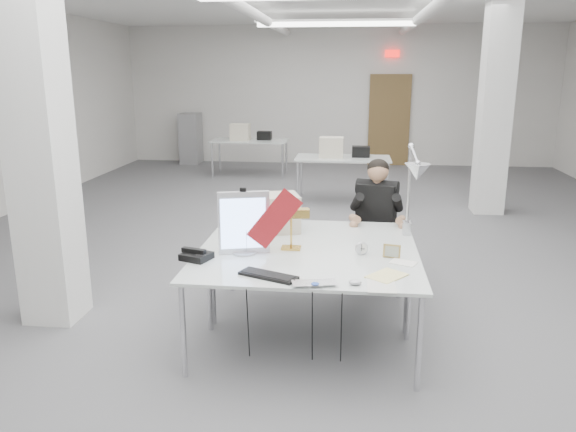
{
  "coord_description": "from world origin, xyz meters",
  "views": [
    {
      "loc": [
        0.33,
        -6.49,
        2.2
      ],
      "look_at": [
        -0.18,
        -2.0,
        1.02
      ],
      "focal_mm": 35.0,
      "sensor_mm": 36.0,
      "label": 1
    }
  ],
  "objects_px": {
    "monitor": "(244,223)",
    "desk_phone": "(196,256)",
    "architect_lamp": "(412,193)",
    "bankers_lamp": "(291,227)",
    "laptop": "(315,286)",
    "office_chair": "(375,234)",
    "seated_person": "(377,203)",
    "beige_monitor": "(278,213)",
    "desk_main": "(304,268)"
  },
  "relations": [
    {
      "from": "monitor",
      "to": "desk_phone",
      "type": "relative_size",
      "value": 2.41
    },
    {
      "from": "monitor",
      "to": "architect_lamp",
      "type": "distance_m",
      "value": 1.44
    },
    {
      "from": "monitor",
      "to": "bankers_lamp",
      "type": "xyz_separation_m",
      "value": [
        0.37,
        0.15,
        -0.07
      ]
    },
    {
      "from": "laptop",
      "to": "architect_lamp",
      "type": "height_order",
      "value": "architect_lamp"
    },
    {
      "from": "office_chair",
      "to": "architect_lamp",
      "type": "xyz_separation_m",
      "value": [
        0.24,
        -0.92,
        0.64
      ]
    },
    {
      "from": "seated_person",
      "to": "architect_lamp",
      "type": "bearing_deg",
      "value": -58.58
    },
    {
      "from": "office_chair",
      "to": "beige_monitor",
      "type": "distance_m",
      "value": 1.2
    },
    {
      "from": "seated_person",
      "to": "desk_phone",
      "type": "relative_size",
      "value": 4.7
    },
    {
      "from": "desk_main",
      "to": "seated_person",
      "type": "distance_m",
      "value": 1.69
    },
    {
      "from": "beige_monitor",
      "to": "architect_lamp",
      "type": "bearing_deg",
      "value": -29.52
    },
    {
      "from": "seated_person",
      "to": "beige_monitor",
      "type": "relative_size",
      "value": 2.78
    },
    {
      "from": "laptop",
      "to": "beige_monitor",
      "type": "distance_m",
      "value": 1.44
    },
    {
      "from": "monitor",
      "to": "laptop",
      "type": "bearing_deg",
      "value": -62.55
    },
    {
      "from": "laptop",
      "to": "bankers_lamp",
      "type": "xyz_separation_m",
      "value": [
        -0.25,
        0.84,
        0.18
      ]
    },
    {
      "from": "laptop",
      "to": "desk_phone",
      "type": "xyz_separation_m",
      "value": [
        -0.96,
        0.49,
        0.01
      ]
    },
    {
      "from": "desk_main",
      "to": "bankers_lamp",
      "type": "relative_size",
      "value": 4.81
    },
    {
      "from": "bankers_lamp",
      "to": "desk_phone",
      "type": "distance_m",
      "value": 0.81
    },
    {
      "from": "office_chair",
      "to": "bankers_lamp",
      "type": "height_order",
      "value": "bankers_lamp"
    },
    {
      "from": "seated_person",
      "to": "desk_phone",
      "type": "height_order",
      "value": "seated_person"
    },
    {
      "from": "office_chair",
      "to": "seated_person",
      "type": "bearing_deg",
      "value": -74.34
    },
    {
      "from": "seated_person",
      "to": "laptop",
      "type": "xyz_separation_m",
      "value": [
        -0.49,
        -1.99,
        -0.13
      ]
    },
    {
      "from": "architect_lamp",
      "to": "seated_person",
      "type": "bearing_deg",
      "value": 85.93
    },
    {
      "from": "desk_main",
      "to": "laptop",
      "type": "bearing_deg",
      "value": -74.65
    },
    {
      "from": "laptop",
      "to": "office_chair",
      "type": "bearing_deg",
      "value": 64.06
    },
    {
      "from": "office_chair",
      "to": "beige_monitor",
      "type": "bearing_deg",
      "value": -128.34
    },
    {
      "from": "desk_main",
      "to": "beige_monitor",
      "type": "xyz_separation_m",
      "value": [
        -0.32,
        0.95,
        0.18
      ]
    },
    {
      "from": "desk_main",
      "to": "desk_phone",
      "type": "height_order",
      "value": "desk_phone"
    },
    {
      "from": "beige_monitor",
      "to": "desk_main",
      "type": "bearing_deg",
      "value": -89.26
    },
    {
      "from": "desk_main",
      "to": "office_chair",
      "type": "xyz_separation_m",
      "value": [
        0.61,
        1.62,
        -0.19
      ]
    },
    {
      "from": "laptop",
      "to": "bankers_lamp",
      "type": "relative_size",
      "value": 0.82
    },
    {
      "from": "architect_lamp",
      "to": "bankers_lamp",
      "type": "bearing_deg",
      "value": 176.3
    },
    {
      "from": "architect_lamp",
      "to": "desk_main",
      "type": "bearing_deg",
      "value": -160.1
    },
    {
      "from": "office_chair",
      "to": "desk_phone",
      "type": "bearing_deg",
      "value": -117.53
    },
    {
      "from": "monitor",
      "to": "architect_lamp",
      "type": "relative_size",
      "value": 0.59
    },
    {
      "from": "office_chair",
      "to": "laptop",
      "type": "xyz_separation_m",
      "value": [
        -0.49,
        -2.04,
        0.22
      ]
    },
    {
      "from": "desk_main",
      "to": "laptop",
      "type": "distance_m",
      "value": 0.43
    },
    {
      "from": "seated_person",
      "to": "laptop",
      "type": "distance_m",
      "value": 2.05
    },
    {
      "from": "bankers_lamp",
      "to": "beige_monitor",
      "type": "bearing_deg",
      "value": 98.33
    },
    {
      "from": "desk_main",
      "to": "bankers_lamp",
      "type": "bearing_deg",
      "value": 108.47
    },
    {
      "from": "bankers_lamp",
      "to": "desk_phone",
      "type": "bearing_deg",
      "value": -163.79
    },
    {
      "from": "desk_main",
      "to": "beige_monitor",
      "type": "height_order",
      "value": "beige_monitor"
    },
    {
      "from": "beige_monitor",
      "to": "monitor",
      "type": "bearing_deg",
      "value": -123.08
    },
    {
      "from": "seated_person",
      "to": "laptop",
      "type": "bearing_deg",
      "value": -88.22
    },
    {
      "from": "bankers_lamp",
      "to": "desk_phone",
      "type": "relative_size",
      "value": 1.77
    },
    {
      "from": "monitor",
      "to": "bankers_lamp",
      "type": "distance_m",
      "value": 0.4
    },
    {
      "from": "beige_monitor",
      "to": "architect_lamp",
      "type": "relative_size",
      "value": 0.41
    },
    {
      "from": "monitor",
      "to": "bankers_lamp",
      "type": "bearing_deg",
      "value": 8.07
    },
    {
      "from": "desk_main",
      "to": "laptop",
      "type": "height_order",
      "value": "laptop"
    },
    {
      "from": "office_chair",
      "to": "beige_monitor",
      "type": "xyz_separation_m",
      "value": [
        -0.92,
        -0.67,
        0.37
      ]
    },
    {
      "from": "bankers_lamp",
      "to": "beige_monitor",
      "type": "xyz_separation_m",
      "value": [
        -0.18,
        0.53,
        -0.02
      ]
    }
  ]
}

